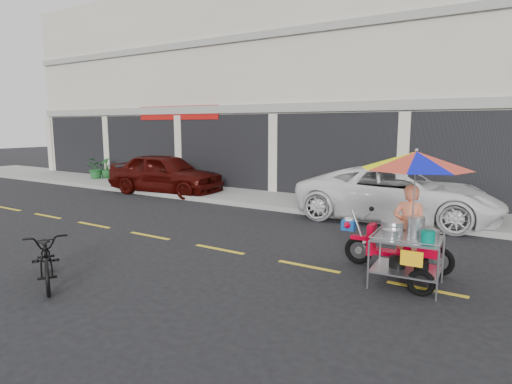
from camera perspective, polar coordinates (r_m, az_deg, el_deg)
The scene contains 9 objects.
ground at distance 7.83m, azimuth 7.03°, elevation -9.85°, with size 90.00×90.00×0.00m, color black.
sidewalk at distance 12.85m, azimuth 17.66°, elevation -2.43°, with size 45.00×3.00×0.15m, color gray.
centerline at distance 7.83m, azimuth 7.03°, elevation -9.82°, with size 42.00×0.10×0.01m, color gold.
maroon_sedan at distance 16.10m, azimuth -11.97°, elevation 2.44°, with size 1.76×4.39×1.49m, color #340603.
white_pickup at distance 11.90m, azimuth 18.27°, elevation -0.20°, with size 2.38×5.16×1.43m, color white.
plant_tall at distance 20.31m, azimuth -20.52°, elevation 3.01°, with size 0.84×0.73×0.94m, color #1D5525.
plant_short at distance 20.39m, azimuth -19.37°, elevation 3.07°, with size 0.51×0.51×0.92m, color #1D5525.
near_bicycle at distance 7.60m, azimuth -26.12°, elevation -7.76°, with size 0.60×1.71×0.90m, color black.
food_vendor_rig at distance 7.25m, azimuth 19.96°, elevation -0.73°, with size 2.24×1.77×2.17m.
Camera 1 is at (3.15, -6.71, 2.51)m, focal length 30.00 mm.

